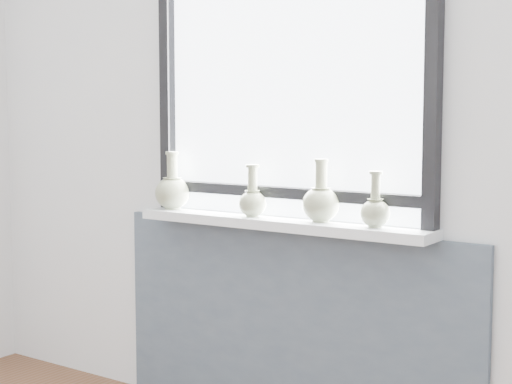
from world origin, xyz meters
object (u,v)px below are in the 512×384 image
Objects in this scene: vase_a at (172,191)px; vase_c at (321,201)px; windowsill at (279,223)px; vase_d at (375,210)px; vase_b at (252,200)px.

vase_c is (0.75, 0.01, -0.00)m from vase_a.
windowsill is 6.31× the size of vase_d.
vase_b is (-0.12, -0.02, 0.09)m from windowsill.
vase_a reaches higher than windowsill.
vase_b reaches higher than windowsill.
vase_c is 1.17× the size of vase_d.
vase_b reaches higher than vase_d.
vase_d is (0.55, 0.01, -0.00)m from vase_b.
vase_b is at bearing -175.35° from vase_c.
windowsill is 0.15m from vase_b.
vase_a reaches higher than vase_d.
vase_a reaches higher than vase_c.
vase_b is at bearing -1.76° from vase_a.
vase_a is 1.22× the size of vase_d.
vase_a reaches higher than vase_b.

